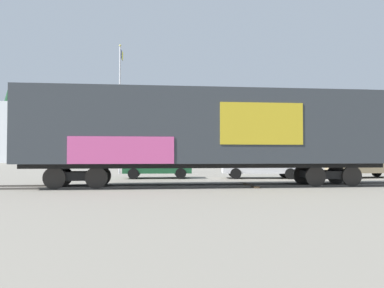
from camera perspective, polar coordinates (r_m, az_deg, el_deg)
ground_plane at (r=17.34m, az=6.93°, el=-6.31°), size 260.00×260.00×0.00m
track at (r=17.24m, az=3.55°, el=-6.22°), size 59.94×6.46×0.08m
freight_car at (r=17.16m, az=2.25°, el=2.21°), size 16.34×4.22×4.49m
flagpole at (r=30.17m, az=-10.71°, el=7.20°), size 0.18×1.45×9.96m
hillside at (r=85.82m, az=-0.14°, el=1.12°), size 146.24×33.03×15.99m
parked_car_green at (r=23.29m, az=-5.31°, el=-2.98°), size 4.16×2.10×1.73m
parked_car_white at (r=23.50m, az=10.08°, el=-2.98°), size 4.77×2.06×1.70m
parked_car_tan at (r=26.01m, az=24.38°, el=-2.77°), size 4.71×2.56×1.63m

